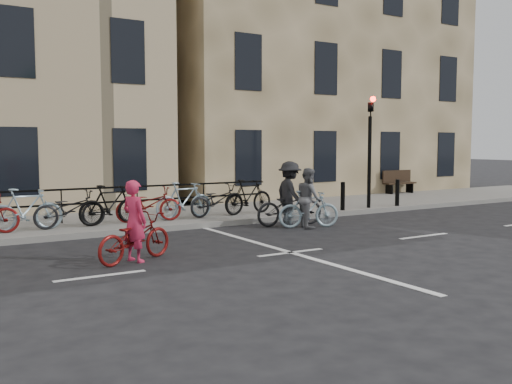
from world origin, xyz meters
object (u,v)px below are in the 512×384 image
bench (398,181)px  cyclist_grey (309,204)px  traffic_light (370,138)px  cyclist_pink (135,234)px  cyclist_dark (290,200)px

bench → cyclist_grey: 9.97m
bench → cyclist_grey: size_ratio=0.92×
bench → cyclist_grey: (-8.56, -5.11, -0.02)m
traffic_light → cyclist_grey: 4.51m
cyclist_pink → cyclist_grey: cyclist_grey is taller
traffic_light → cyclist_grey: traffic_light is taller
cyclist_pink → cyclist_grey: (5.51, 1.77, 0.11)m
traffic_light → bench: traffic_light is taller
bench → cyclist_grey: bearing=-149.2°
cyclist_pink → cyclist_dark: cyclist_dark is taller
cyclist_grey → cyclist_dark: bearing=37.4°
cyclist_pink → cyclist_dark: size_ratio=0.91×
cyclist_pink → cyclist_grey: bearing=-94.9°
cyclist_pink → bench: bearing=-86.7°
traffic_light → cyclist_pink: 10.09m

